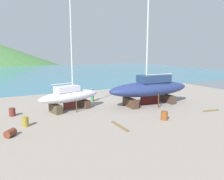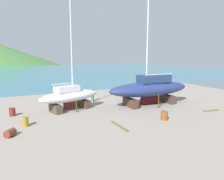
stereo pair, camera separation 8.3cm
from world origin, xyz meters
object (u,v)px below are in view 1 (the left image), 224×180
(barrel_rust_mid, at_px, (164,116))
(sailboat_small_center, at_px, (70,96))
(barrel_by_slipway, at_px, (10,133))
(barrel_rust_far, at_px, (124,94))
(worker, at_px, (92,94))
(sailboat_mid_port, at_px, (150,88))
(barrel_tipped_right, at_px, (25,122))
(barrel_blue_faded, at_px, (12,112))
(barrel_ochre, at_px, (144,90))

(barrel_rust_mid, bearing_deg, sailboat_small_center, 133.18)
(sailboat_small_center, height_order, barrel_by_slipway, sailboat_small_center)
(barrel_rust_far, bearing_deg, sailboat_small_center, -153.70)
(barrel_by_slipway, bearing_deg, worker, 41.38)
(worker, xyz_separation_m, barrel_by_slipway, (-9.99, -8.80, -0.61))
(sailboat_mid_port, height_order, barrel_tipped_right, sailboat_mid_port)
(sailboat_mid_port, height_order, barrel_rust_far, sailboat_mid_port)
(sailboat_small_center, height_order, barrel_tipped_right, sailboat_small_center)
(barrel_blue_faded, relative_size, barrel_tipped_right, 0.92)
(worker, height_order, barrel_tipped_right, worker)
(worker, bearing_deg, barrel_by_slipway, -172.87)
(sailboat_small_center, bearing_deg, barrel_ochre, 7.02)
(sailboat_small_center, distance_m, barrel_by_slipway, 8.40)
(barrel_blue_faded, height_order, barrel_ochre, barrel_ochre)
(barrel_ochre, xyz_separation_m, barrel_rust_mid, (-6.75, -13.20, -0.01))
(sailboat_small_center, height_order, barrel_rust_far, sailboat_small_center)
(barrel_by_slipway, bearing_deg, sailboat_small_center, 42.28)
(sailboat_small_center, bearing_deg, sailboat_mid_port, -26.01)
(barrel_rust_mid, bearing_deg, barrel_by_slipway, 172.07)
(barrel_ochre, distance_m, barrel_by_slipway, 22.88)
(worker, xyz_separation_m, barrel_tipped_right, (-8.76, -6.86, -0.46))
(barrel_rust_mid, xyz_separation_m, barrel_rust_far, (2.41, 12.04, -0.13))
(sailboat_mid_port, bearing_deg, barrel_by_slipway, 14.72)
(barrel_blue_faded, xyz_separation_m, barrel_tipped_right, (0.90, -3.98, 0.03))
(barrel_ochre, bearing_deg, sailboat_mid_port, -119.64)
(barrel_tipped_right, height_order, barrel_rust_far, barrel_tipped_right)
(sailboat_small_center, relative_size, barrel_ochre, 14.03)
(barrel_blue_faded, bearing_deg, barrel_by_slipway, -93.23)
(sailboat_mid_port, bearing_deg, barrel_ochre, -118.94)
(sailboat_small_center, bearing_deg, barrel_blue_faded, 160.78)
(barrel_blue_faded, distance_m, barrel_by_slipway, 5.94)
(barrel_by_slipway, bearing_deg, barrel_ochre, 29.81)
(worker, relative_size, barrel_rust_far, 1.91)
(barrel_tipped_right, xyz_separation_m, barrel_by_slipway, (-1.23, -1.94, -0.15))
(barrel_by_slipway, distance_m, barrel_rust_mid, 13.22)
(barrel_rust_far, bearing_deg, barrel_ochre, 14.93)
(sailboat_mid_port, xyz_separation_m, barrel_ochre, (4.25, 7.48, -1.60))
(barrel_tipped_right, distance_m, barrel_ochre, 20.87)
(sailboat_mid_port, bearing_deg, barrel_rust_far, -88.50)
(worker, distance_m, barrel_by_slipway, 13.32)
(sailboat_small_center, relative_size, barrel_rust_far, 13.15)
(sailboat_small_center, distance_m, sailboat_mid_port, 9.61)
(sailboat_mid_port, bearing_deg, worker, -40.47)
(sailboat_small_center, relative_size, barrel_by_slipway, 14.09)
(barrel_blue_faded, relative_size, barrel_ochre, 0.95)
(barrel_blue_faded, xyz_separation_m, barrel_rust_mid, (12.76, -7.75, 0.01))
(barrel_blue_faded, height_order, barrel_tipped_right, barrel_tipped_right)
(sailboat_mid_port, relative_size, barrel_rust_mid, 18.23)
(barrel_blue_faded, height_order, barrel_by_slipway, barrel_blue_faded)
(barrel_by_slipway, bearing_deg, barrel_rust_far, 33.37)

